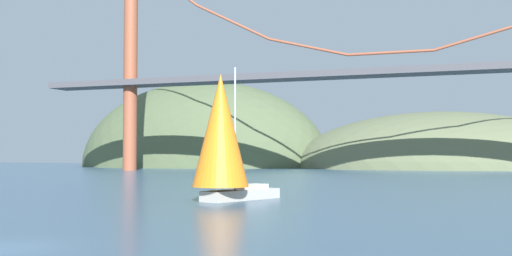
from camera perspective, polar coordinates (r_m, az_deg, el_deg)
name	(u,v)px	position (r m, az deg, el deg)	size (l,w,h in m)	color
headland_left	(202,167)	(168.97, -4.82, -3.46)	(68.56, 44.00, 45.10)	#4C5B3D
headland_center	(438,168)	(153.57, 15.96, -3.49)	(69.41, 44.00, 26.26)	#5B6647
suspension_bridge	(390,61)	(115.45, 11.88, 5.84)	(141.22, 6.00, 44.32)	brown
sailboat_orange_sail	(222,135)	(45.27, -3.04, -0.61)	(5.30, 8.25, 9.66)	#B7B2A8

